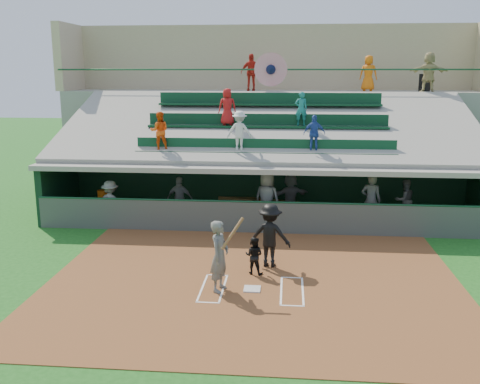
# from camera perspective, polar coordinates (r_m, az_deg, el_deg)

# --- Properties ---
(ground) EXTENTS (100.00, 100.00, 0.00)m
(ground) POSITION_cam_1_polar(r_m,az_deg,el_deg) (14.03, 1.30, -10.42)
(ground) COLOR #195818
(ground) RESTS_ON ground
(dirt_slab) EXTENTS (11.00, 9.00, 0.02)m
(dirt_slab) POSITION_cam_1_polar(r_m,az_deg,el_deg) (14.48, 1.44, -9.61)
(dirt_slab) COLOR brown
(dirt_slab) RESTS_ON ground
(home_plate) EXTENTS (0.43, 0.43, 0.03)m
(home_plate) POSITION_cam_1_polar(r_m,az_deg,el_deg) (14.01, 1.30, -10.29)
(home_plate) COLOR silver
(home_plate) RESTS_ON dirt_slab
(batters_box_chalk) EXTENTS (2.65, 1.85, 0.01)m
(batters_box_chalk) POSITION_cam_1_polar(r_m,az_deg,el_deg) (14.02, 1.30, -10.34)
(batters_box_chalk) COLOR silver
(batters_box_chalk) RESTS_ON dirt_slab
(dugout_floor) EXTENTS (16.00, 3.50, 0.04)m
(dugout_floor) POSITION_cam_1_polar(r_m,az_deg,el_deg) (20.39, 2.60, -2.91)
(dugout_floor) COLOR gray
(dugout_floor) RESTS_ON ground
(concourse_slab) EXTENTS (20.00, 3.00, 4.60)m
(concourse_slab) POSITION_cam_1_polar(r_m,az_deg,el_deg) (26.58, 3.32, 5.77)
(concourse_slab) COLOR gray
(concourse_slab) RESTS_ON ground
(grandstand) EXTENTS (20.40, 10.40, 7.80)m
(grandstand) POSITION_cam_1_polar(r_m,az_deg,el_deg) (23.61, 3.05, 4.81)
(grandstand) COLOR #4B4F4A
(grandstand) RESTS_ON ground
(batter_at_plate) EXTENTS (0.93, 0.80, 1.95)m
(batter_at_plate) POSITION_cam_1_polar(r_m,az_deg,el_deg) (13.65, -2.18, -6.81)
(batter_at_plate) COLOR #535651
(batter_at_plate) RESTS_ON dirt_slab
(catcher) EXTENTS (0.58, 0.50, 1.05)m
(catcher) POSITION_cam_1_polar(r_m,az_deg,el_deg) (14.86, 1.52, -6.80)
(catcher) COLOR black
(catcher) RESTS_ON dirt_slab
(home_umpire) EXTENTS (1.28, 0.87, 1.84)m
(home_umpire) POSITION_cam_1_polar(r_m,az_deg,el_deg) (15.34, 3.21, -4.63)
(home_umpire) COLOR black
(home_umpire) RESTS_ON dirt_slab
(dugout_bench) EXTENTS (14.48, 5.08, 0.45)m
(dugout_bench) POSITION_cam_1_polar(r_m,az_deg,el_deg) (21.48, 2.99, -1.42)
(dugout_bench) COLOR olive
(dugout_bench) RESTS_ON dugout_floor
(white_table) EXTENTS (0.92, 0.79, 0.69)m
(white_table) POSITION_cam_1_polar(r_m,az_deg,el_deg) (21.15, -14.31, -1.70)
(white_table) COLOR white
(white_table) RESTS_ON dugout_floor
(water_cooler) EXTENTS (0.39, 0.39, 0.39)m
(water_cooler) POSITION_cam_1_polar(r_m,az_deg,el_deg) (20.97, -14.44, -0.33)
(water_cooler) COLOR #C6520B
(water_cooler) RESTS_ON white_table
(dugout_player_a) EXTENTS (1.16, 0.77, 1.67)m
(dugout_player_a) POSITION_cam_1_polar(r_m,az_deg,el_deg) (19.77, -13.63, -1.20)
(dugout_player_a) COLOR #585B56
(dugout_player_a) RESTS_ON dugout_floor
(dugout_player_b) EXTENTS (1.03, 0.53, 1.68)m
(dugout_player_b) POSITION_cam_1_polar(r_m,az_deg,el_deg) (20.02, -6.43, -0.73)
(dugout_player_b) COLOR #60635D
(dugout_player_b) RESTS_ON dugout_floor
(dugout_player_c) EXTENTS (1.14, 0.97, 1.98)m
(dugout_player_c) POSITION_cam_1_polar(r_m,az_deg,el_deg) (19.28, 2.91, -0.72)
(dugout_player_c) COLOR #5C5F5A
(dugout_player_c) RESTS_ON dugout_floor
(dugout_player_d) EXTENTS (1.67, 1.14, 1.73)m
(dugout_player_d) POSITION_cam_1_polar(r_m,az_deg,el_deg) (20.34, 5.38, -0.41)
(dugout_player_d) COLOR #5E615B
(dugout_player_d) RESTS_ON dugout_floor
(dugout_player_e) EXTENTS (0.79, 0.62, 1.93)m
(dugout_player_e) POSITION_cam_1_polar(r_m,az_deg,el_deg) (19.68, 13.79, -0.89)
(dugout_player_e) COLOR #535550
(dugout_player_e) RESTS_ON dugout_floor
(dugout_player_f) EXTENTS (0.91, 0.80, 1.57)m
(dugout_player_f) POSITION_cam_1_polar(r_m,az_deg,el_deg) (20.88, 17.14, -0.82)
(dugout_player_f) COLOR #5F615B
(dugout_player_f) RESTS_ON dugout_floor
(trash_bin) EXTENTS (0.53, 0.53, 0.80)m
(trash_bin) POSITION_cam_1_polar(r_m,az_deg,el_deg) (26.98, 19.10, 10.97)
(trash_bin) COLOR black
(trash_bin) RESTS_ON concourse_slab
(concourse_staff_a) EXTENTS (1.07, 0.56, 1.74)m
(concourse_staff_a) POSITION_cam_1_polar(r_m,az_deg,el_deg) (26.04, 1.24, 12.64)
(concourse_staff_a) COLOR #B32014
(concourse_staff_a) RESTS_ON concourse_slab
(concourse_staff_b) EXTENTS (0.89, 0.67, 1.66)m
(concourse_staff_b) POSITION_cam_1_polar(r_m,az_deg,el_deg) (26.31, 13.54, 12.21)
(concourse_staff_b) COLOR orange
(concourse_staff_b) RESTS_ON concourse_slab
(concourse_staff_c) EXTENTS (1.70, 0.77, 1.76)m
(concourse_staff_c) POSITION_cam_1_polar(r_m,az_deg,el_deg) (25.78, 19.48, 11.96)
(concourse_staff_c) COLOR tan
(concourse_staff_c) RESTS_ON concourse_slab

